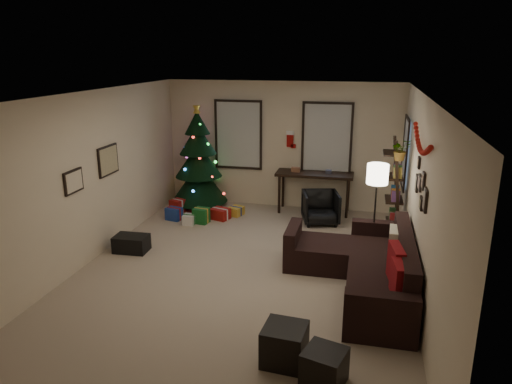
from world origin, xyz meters
TOP-DOWN VIEW (x-y plane):
  - floor at (0.00, 0.00)m, footprint 7.00×7.00m
  - ceiling at (0.00, 0.00)m, footprint 7.00×7.00m
  - wall_back at (0.00, 3.50)m, footprint 5.00×0.00m
  - wall_front at (0.00, -3.50)m, footprint 5.00×0.00m
  - wall_left at (-2.50, 0.00)m, footprint 0.00×7.00m
  - wall_right at (2.50, 0.00)m, footprint 0.00×7.00m
  - window_back_left at (-0.95, 3.47)m, footprint 1.05×0.06m
  - window_back_right at (0.95, 3.47)m, footprint 1.05×0.06m
  - window_right_wall at (2.47, 2.55)m, footprint 0.06×0.90m
  - christmas_tree at (-1.75, 3.09)m, footprint 1.22×1.22m
  - presents at (-1.46, 2.28)m, footprint 1.50×1.01m
  - sofa at (1.85, 0.05)m, footprint 1.84×2.68m
  - pillow_red_a at (2.21, -0.97)m, footprint 0.16×0.44m
  - pillow_red_b at (2.21, -0.54)m, footprint 0.20×0.51m
  - pillow_cream at (2.21, 0.23)m, footprint 0.15×0.44m
  - ottoman_near at (1.01, -1.96)m, footprint 0.49×0.49m
  - ottoman_far at (1.46, -2.22)m, footprint 0.50×0.50m
  - desk at (0.75, 3.22)m, footprint 1.59×0.57m
  - desk_chair at (0.95, 2.57)m, footprint 0.76×0.73m
  - bookshelf at (2.30, 1.91)m, footprint 0.30×0.55m
  - potted_plant at (2.30, 1.55)m, footprint 0.52×0.49m
  - floor_lamp at (1.95, 1.07)m, footprint 0.34×0.34m
  - art_map at (-2.48, 0.68)m, footprint 0.04×0.60m
  - art_abstract at (-2.48, -0.35)m, footprint 0.04×0.45m
  - gallery at (2.48, -0.07)m, footprint 0.03×1.25m
  - garland at (2.45, 0.14)m, footprint 0.08×1.90m
  - stocking_left at (-0.14, 3.58)m, footprint 0.20×0.05m
  - stocking_right at (0.19, 3.47)m, footprint 0.20×0.05m
  - storage_bin at (-2.04, 0.44)m, footprint 0.58×0.40m

SIDE VIEW (x-z plane):
  - floor at x=0.00m, z-range 0.00..0.00m
  - presents at x=-1.46m, z-range -0.03..0.27m
  - storage_bin at x=-2.04m, z-range 0.00..0.28m
  - ottoman_far at x=1.46m, z-range 0.00..0.38m
  - ottoman_near at x=1.01m, z-range 0.00..0.43m
  - sofa at x=1.85m, z-range -0.15..0.71m
  - desk_chair at x=0.95m, z-range 0.00..0.65m
  - pillow_cream at x=2.21m, z-range 0.41..0.85m
  - pillow_red_a at x=2.21m, z-range 0.43..0.85m
  - pillow_red_b at x=2.21m, z-range 0.39..0.89m
  - desk at x=0.75m, z-range 0.33..1.19m
  - bookshelf at x=2.30m, z-range -0.03..1.84m
  - christmas_tree at x=-1.75m, z-range -0.20..2.08m
  - floor_lamp at x=1.95m, z-range 0.53..2.12m
  - wall_left at x=-2.50m, z-range -2.15..4.85m
  - wall_right at x=2.50m, z-range -2.15..4.85m
  - wall_back at x=0.00m, z-range -1.15..3.85m
  - wall_front at x=0.00m, z-range -1.15..3.85m
  - stocking_left at x=-0.14m, z-range 1.20..1.56m
  - art_abstract at x=-2.48m, z-range 1.24..1.59m
  - window_right_wall at x=2.47m, z-range 0.85..2.15m
  - stocking_right at x=0.19m, z-range 1.32..1.68m
  - art_map at x=-2.48m, z-range 1.26..1.76m
  - window_back_left at x=-0.95m, z-range 0.80..2.30m
  - window_back_right at x=0.95m, z-range 0.80..2.30m
  - gallery at x=2.48m, z-range 1.30..1.84m
  - potted_plant at x=2.30m, z-range 1.56..2.02m
  - garland at x=2.45m, z-range 1.98..2.28m
  - ceiling at x=0.00m, z-range 2.70..2.70m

